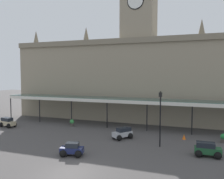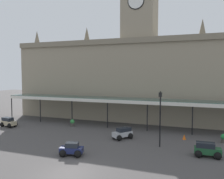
{
  "view_description": "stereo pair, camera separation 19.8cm",
  "coord_description": "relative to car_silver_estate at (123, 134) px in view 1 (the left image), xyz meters",
  "views": [
    {
      "loc": [
        8.69,
        -14.8,
        7.34
      ],
      "look_at": [
        0.0,
        9.25,
        5.58
      ],
      "focal_mm": 38.17,
      "sensor_mm": 36.0,
      "label": 1
    },
    {
      "loc": [
        8.88,
        -14.73,
        7.34
      ],
      "look_at": [
        0.0,
        9.25,
        5.58
      ],
      "focal_mm": 38.17,
      "sensor_mm": 36.0,
      "label": 2
    }
  ],
  "objects": [
    {
      "name": "car_green_estate",
      "position": [
        8.73,
        -2.92,
        0.0
      ],
      "size": [
        2.28,
        1.59,
        1.27
      ],
      "color": "#1E512D",
      "rests_on": "ground"
    },
    {
      "name": "planter_by_canopy",
      "position": [
        -8.45,
        3.58,
        -0.07
      ],
      "size": [
        0.6,
        0.6,
        0.96
      ],
      "color": "#47423D",
      "rests_on": "ground"
    },
    {
      "name": "car_silver_estate",
      "position": [
        0.0,
        0.0,
        0.0
      ],
      "size": [
        2.28,
        2.42,
        1.27
      ],
      "color": "#B2B5BA",
      "rests_on": "ground"
    },
    {
      "name": "car_navy_sedan",
      "position": [
        -2.6,
        -6.78,
        -0.06
      ],
      "size": [
        2.21,
        1.83,
        1.19
      ],
      "color": "#19214C",
      "rests_on": "ground"
    },
    {
      "name": "entrance_canopy",
      "position": [
        -0.89,
        5.8,
        3.18
      ],
      "size": [
        38.16,
        3.26,
        3.89
      ],
      "color": "#38564C",
      "rests_on": "ground"
    },
    {
      "name": "ground_plane",
      "position": [
        -0.89,
        -10.28,
        -0.56
      ],
      "size": [
        140.0,
        140.0,
        0.0
      ],
      "primitive_type": "plane",
      "color": "#4A4645"
    },
    {
      "name": "car_beige_estate",
      "position": [
        -16.53,
        0.28,
        0.0
      ],
      "size": [
        2.37,
        1.78,
        1.27
      ],
      "color": "tan",
      "rests_on": "ground"
    },
    {
      "name": "planter_near_kerb",
      "position": [
        10.48,
        2.19,
        -0.07
      ],
      "size": [
        0.6,
        0.6,
        0.96
      ],
      "color": "#47423D",
      "rests_on": "ground"
    },
    {
      "name": "station_building",
      "position": [
        -0.89,
        11.26,
        6.44
      ],
      "size": [
        40.17,
        6.49,
        21.93
      ],
      "color": "gray",
      "rests_on": "ground"
    },
    {
      "name": "victorian_lamppost",
      "position": [
        4.37,
        -1.5,
        2.85
      ],
      "size": [
        0.3,
        0.3,
        5.58
      ],
      "color": "black",
      "rests_on": "ground"
    },
    {
      "name": "traffic_cone",
      "position": [
        6.5,
        2.07,
        -0.28
      ],
      "size": [
        0.4,
        0.4,
        0.57
      ],
      "primitive_type": "cone",
      "color": "orange",
      "rests_on": "ground"
    }
  ]
}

